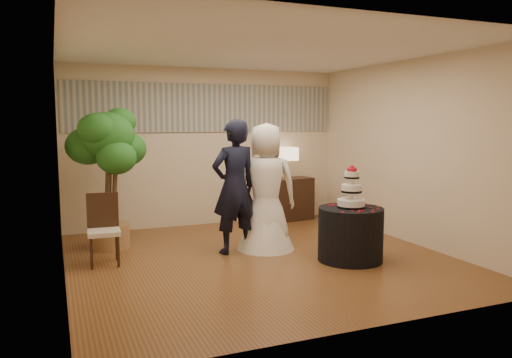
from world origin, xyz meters
name	(u,v)px	position (x,y,z in m)	size (l,w,h in m)	color
floor	(260,258)	(0.00, 0.00, 0.00)	(5.00, 5.00, 0.00)	brown
ceiling	(260,50)	(0.00, 0.00, 2.80)	(5.00, 5.00, 0.00)	white
wall_back	(207,147)	(0.00, 2.50, 1.40)	(5.00, 0.06, 2.80)	beige
wall_front	(370,176)	(0.00, -2.50, 1.40)	(5.00, 0.06, 2.80)	beige
wall_left	(60,163)	(-2.50, 0.00, 1.40)	(0.06, 5.00, 2.80)	beige
wall_right	(411,152)	(2.50, 0.00, 1.40)	(0.06, 5.00, 2.80)	beige
mural_border	(207,108)	(0.00, 2.48, 2.10)	(4.90, 0.02, 0.85)	gray
groom	(234,187)	(-0.22, 0.43, 0.95)	(0.69, 0.45, 1.90)	black
bride	(266,187)	(0.27, 0.45, 0.92)	(0.90, 0.84, 1.85)	white
cake_table	(350,234)	(1.09, -0.54, 0.36)	(0.87, 0.87, 0.72)	black
wedding_cake	(352,186)	(1.09, -0.54, 1.01)	(0.37, 0.37, 0.57)	white
console	(287,199)	(1.49, 2.25, 0.40)	(0.96, 0.43, 0.80)	black
table_lamp	(288,163)	(1.49, 2.25, 1.09)	(0.31, 0.31, 0.58)	beige
ficus_tree	(108,177)	(-1.84, 1.37, 1.06)	(1.01, 1.01, 2.11)	#246620
side_chair	(104,230)	(-2.00, 0.50, 0.46)	(0.43, 0.45, 0.93)	black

